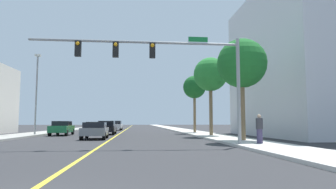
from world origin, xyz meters
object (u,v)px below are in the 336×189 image
Objects in this scene: palm_mid at (210,75)px; car_black at (107,128)px; car_yellow at (93,126)px; car_silver at (116,125)px; traffic_signal_mast at (167,61)px; street_lamp at (36,89)px; car_red at (105,125)px; palm_far at (194,88)px; pedestrian at (259,129)px; palm_near at (242,64)px; car_gray at (95,130)px; car_green at (62,128)px.

car_black is (-9.94, 5.81, -4.93)m from palm_mid.
car_silver is at bearing 68.73° from car_yellow.
street_lamp reaches higher than traffic_signal_mast.
traffic_signal_mast is 43.60m from car_red.
palm_far is 11.02m from car_black.
street_lamp reaches higher than palm_mid.
palm_far is at bearing -48.44° from pedestrian.
palm_mid reaches higher than palm_near.
pedestrian reaches higher than car_red.
street_lamp is at bearing 129.71° from traffic_signal_mast.
palm_mid is at bearing -63.91° from car_silver.
car_gray is (-4.88, 7.76, -3.98)m from traffic_signal_mast.
palm_near is 1.03× the size of palm_far.
traffic_signal_mast reaches higher than car_silver.
pedestrian is at bearing -39.39° from street_lamp.
palm_mid reaches higher than car_gray.
car_black is at bearing -17.33° from pedestrian.
palm_mid reaches higher than palm_far.
palm_mid is 11.49m from pedestrian.
palm_far reaches higher than car_gray.
palm_near is 31.60m from car_silver.
car_silver is at bearing 98.71° from traffic_signal_mast.
car_red is (-0.24, 17.28, 0.04)m from car_yellow.
pedestrian is at bearing 0.72° from traffic_signal_mast.
car_silver is at bearing 109.43° from palm_near.
palm_mid is (16.48, -3.17, 1.19)m from street_lamp.
traffic_signal_mast is at bearing -115.82° from palm_mid.
palm_near reaches higher than pedestrian.
car_gray is (-10.30, 4.65, -4.55)m from palm_near.
car_red is 2.77× the size of pedestrian.
street_lamp reaches higher than palm_near.
street_lamp is at bearing -165.43° from palm_far.
car_silver is at bearing -105.03° from car_green.
street_lamp is 1.73× the size of car_black.
street_lamp is 1.86× the size of car_silver.
car_yellow is 0.95× the size of car_black.
palm_mid is at bearing 64.18° from traffic_signal_mast.
car_yellow is at bearing 120.20° from palm_near.
palm_mid reaches higher than car_silver.
car_red is at bearing 93.55° from car_gray.
car_red is 44.60m from pedestrian.
palm_far is 1.48× the size of car_red.
car_green is (-1.53, -10.71, 0.03)m from car_yellow.
palm_far is 15.22m from car_green.
palm_near is at bearing -25.58° from car_gray.
car_gray is 12.71m from pedestrian.
street_lamp is 21.78m from pedestrian.
car_green is (-14.14, -3.24, -4.60)m from palm_far.
car_black is 2.79× the size of pedestrian.
palm_far is at bearing -63.13° from car_red.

